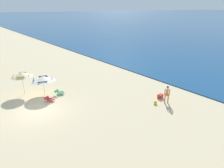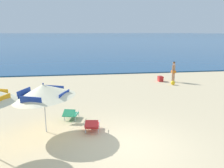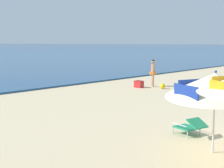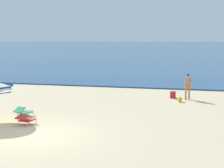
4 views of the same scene
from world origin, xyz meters
name	(u,v)px [view 4 (image 4 of 4)]	position (x,y,z in m)	size (l,w,h in m)	color
ground_plane	(36,135)	(0.00, 0.00, 0.00)	(800.00, 800.00, 0.00)	#D1BA8E
ocean_water	(186,43)	(0.00, 413.25, 0.05)	(800.00, 800.00, 0.10)	navy
lounge_chair_under_umbrella	(26,119)	(-1.16, 1.31, 0.28)	(0.66, 0.93, 0.49)	red
lounge_chair_beside_umbrella	(23,111)	(-2.03, 2.67, 0.27)	(0.74, 0.99, 0.52)	#1E7F56
person_standing_near_shore	(188,85)	(5.68, 9.37, 0.93)	(0.39, 0.39, 1.60)	tan
cooler_box	(173,95)	(4.77, 9.71, 0.20)	(0.36, 0.50, 0.43)	red
beach_ball	(180,99)	(5.24, 8.39, 0.16)	(0.31, 0.31, 0.31)	yellow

